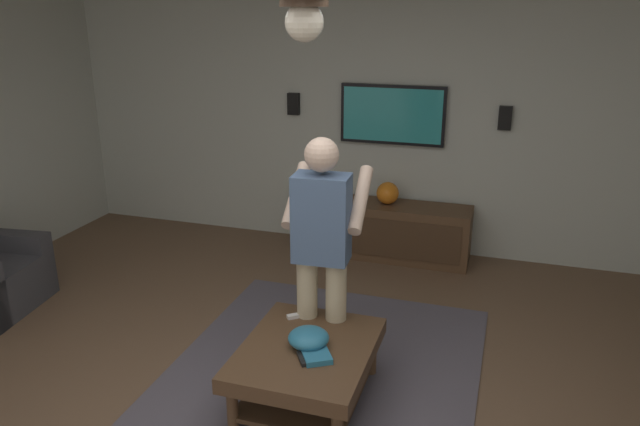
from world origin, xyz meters
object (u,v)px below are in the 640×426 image
at_px(bowl, 309,338).
at_px(remote_black, 303,359).
at_px(media_console, 383,230).
at_px(person_standing, 322,243).
at_px(coffee_table, 307,361).
at_px(ceiling_fan, 302,3).
at_px(remote_white, 298,315).
at_px(wall_speaker_right, 294,104).
at_px(wall_speaker_left, 505,118).
at_px(tv, 392,115).
at_px(book, 316,354).
at_px(vase_round, 388,193).

distance_m(bowl, remote_black, 0.17).
distance_m(media_console, person_standing, 2.20).
bearing_deg(person_standing, coffee_table, -179.56).
height_order(person_standing, ceiling_fan, ceiling_fan).
bearing_deg(remote_white, bowl, 80.92).
relative_size(bowl, wall_speaker_right, 1.16).
xyz_separation_m(wall_speaker_left, ceiling_fan, (-3.44, 0.78, 1.01)).
distance_m(tv, book, 3.01).
bearing_deg(remote_black, wall_speaker_left, 129.45).
distance_m(person_standing, ceiling_fan, 1.86).
distance_m(vase_round, ceiling_fan, 3.66).
relative_size(bowl, book, 1.16).
xyz_separation_m(media_console, remote_black, (-2.66, -0.08, 0.14)).
bearing_deg(remote_black, person_standing, 153.71).
height_order(coffee_table, tv, tv).
bearing_deg(media_console, wall_speaker_right, -103.83).
distance_m(bowl, vase_round, 2.52).
bearing_deg(remote_white, book, 83.03).
distance_m(vase_round, wall_speaker_left, 1.30).
bearing_deg(person_standing, ceiling_fan, -170.22).
bearing_deg(vase_round, media_console, 112.38).
height_order(bowl, book, bowl).
bearing_deg(remote_black, ceiling_fan, -10.92).
xyz_separation_m(vase_round, wall_speaker_left, (0.24, -1.03, 0.75)).
xyz_separation_m(coffee_table, wall_speaker_left, (2.76, -1.01, 1.12)).
bearing_deg(vase_round, remote_black, -178.95).
xyz_separation_m(bowl, remote_black, (-0.16, -0.02, -0.05)).
height_order(remote_white, wall_speaker_left, wall_speaker_left).
xyz_separation_m(bowl, remote_white, (0.33, 0.19, -0.05)).
height_order(tv, person_standing, tv).
distance_m(person_standing, wall_speaker_right, 2.63).
bearing_deg(remote_white, coffee_table, 79.29).
bearing_deg(coffee_table, bowl, -64.62).
xyz_separation_m(media_console, remote_white, (-2.17, 0.13, 0.14)).
height_order(wall_speaker_right, ceiling_fan, ceiling_fan).
relative_size(book, ceiling_fan, 0.19).
xyz_separation_m(wall_speaker_right, ceiling_fan, (-3.44, -1.31, 0.97)).
bearing_deg(wall_speaker_right, tv, -90.73).
bearing_deg(bowl, remote_black, -173.83).
relative_size(book, vase_round, 1.00).
xyz_separation_m(media_console, wall_speaker_right, (0.25, 1.03, 1.17)).
bearing_deg(wall_speaker_left, remote_black, 161.41).
distance_m(media_console, remote_white, 2.18).
bearing_deg(person_standing, wall_speaker_left, -27.35).
relative_size(tv, remote_white, 6.88).
height_order(coffee_table, wall_speaker_left, wall_speaker_left).
bearing_deg(tv, person_standing, 0.49).
height_order(coffee_table, ceiling_fan, ceiling_fan).
bearing_deg(person_standing, remote_white, 110.44).
bearing_deg(remote_black, book, 102.53).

